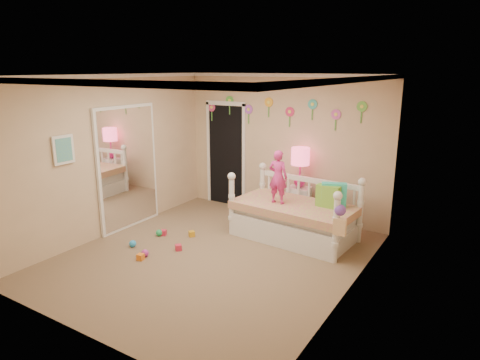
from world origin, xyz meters
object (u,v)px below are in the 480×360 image
Objects in this scene: nightstand at (299,205)px; table_lamp at (300,161)px; daybed at (294,207)px; child at (278,177)px.

nightstand is 0.80m from table_lamp.
child is at bearing -148.72° from daybed.
table_lamp reaches higher than daybed.
child is at bearing -94.83° from nightstand.
nightstand is (-0.24, 0.72, -0.20)m from daybed.
child is 1.33× the size of nightstand.
child reaches higher than nightstand.
daybed is 0.96m from table_lamp.
nightstand is at bearing 0.00° from table_lamp.
daybed is 0.56m from child.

